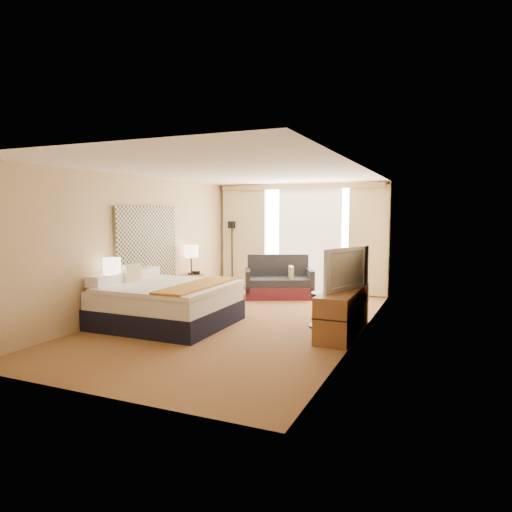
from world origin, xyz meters
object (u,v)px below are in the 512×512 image
at_px(desk_chair, 329,297).
at_px(bed, 166,303).
at_px(loveseat, 279,283).
at_px(nightstand_right, 190,287).
at_px(lamp_left, 112,266).
at_px(television, 341,268).
at_px(media_dresser, 343,311).
at_px(floor_lamp, 232,241).
at_px(nightstand_left, 113,309).
at_px(lamp_right, 191,252).

bearing_deg(desk_chair, bed, -167.77).
bearing_deg(loveseat, desk_chair, -77.10).
height_order(nightstand_right, lamp_left, lamp_left).
bearing_deg(television, bed, 124.34).
distance_m(media_dresser, bed, 2.96).
bearing_deg(bed, nightstand_right, 111.07).
height_order(bed, lamp_left, lamp_left).
relative_size(nightstand_right, floor_lamp, 0.33).
distance_m(nightstand_right, floor_lamp, 2.07).
distance_m(floor_lamp, lamp_left, 4.38).
bearing_deg(desk_chair, media_dresser, -48.73).
xyz_separation_m(nightstand_left, desk_chair, (3.41, 1.31, 0.23)).
height_order(nightstand_right, lamp_right, lamp_right).
relative_size(bed, loveseat, 1.21).
height_order(floor_lamp, desk_chair, floor_lamp).
bearing_deg(desk_chair, nightstand_right, 153.74).
bearing_deg(desk_chair, lamp_right, 153.44).
bearing_deg(nightstand_right, floor_lamp, 86.49).
relative_size(bed, desk_chair, 1.82).
bearing_deg(floor_lamp, lamp_right, -92.65).
distance_m(floor_lamp, television, 4.84).
xyz_separation_m(nightstand_right, desk_chair, (3.41, -1.19, 0.23)).
xyz_separation_m(media_dresser, desk_chair, (-0.29, 0.26, 0.16)).
relative_size(nightstand_left, floor_lamp, 0.33).
height_order(media_dresser, lamp_right, lamp_right).
bearing_deg(nightstand_left, desk_chair, 20.96).
bearing_deg(television, lamp_right, 89.47).
distance_m(floor_lamp, desk_chair, 4.54).
distance_m(media_dresser, television, 0.69).
relative_size(nightstand_left, desk_chair, 0.48).
distance_m(nightstand_right, loveseat, 1.99).
height_order(nightstand_right, loveseat, loveseat).
distance_m(loveseat, lamp_left, 4.00).
bearing_deg(floor_lamp, bed, -80.01).
relative_size(nightstand_right, bed, 0.27).
bearing_deg(media_dresser, bed, -167.33).
relative_size(floor_lamp, lamp_right, 2.59).
bearing_deg(media_dresser, television, 174.35).
xyz_separation_m(media_dresser, loveseat, (-2.01, 2.49, -0.04)).
xyz_separation_m(lamp_right, television, (3.62, -1.46, -0.02)).
relative_size(media_dresser, bed, 0.87).
xyz_separation_m(media_dresser, bed, (-2.89, -0.65, 0.02)).
height_order(loveseat, lamp_right, lamp_right).
height_order(nightstand_left, lamp_right, lamp_right).
relative_size(loveseat, television, 1.48).
xyz_separation_m(lamp_left, television, (3.61, 1.08, 0.02)).
height_order(nightstand_left, television, television).
bearing_deg(television, loveseat, 59.60).
relative_size(nightstand_left, media_dresser, 0.31).
distance_m(lamp_left, lamp_right, 2.54).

